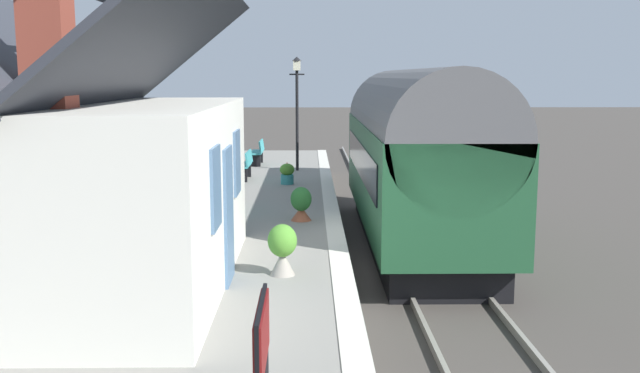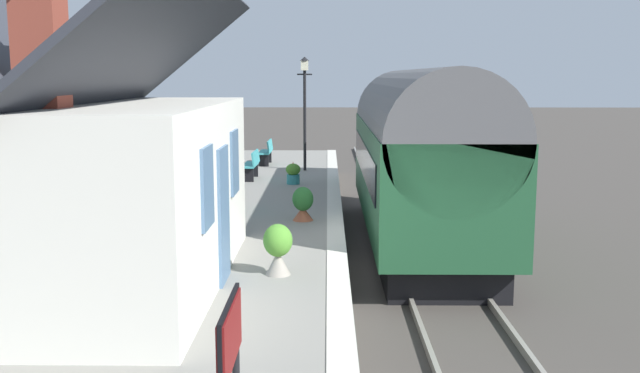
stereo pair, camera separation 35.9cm
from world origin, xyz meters
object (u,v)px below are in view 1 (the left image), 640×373
(planter_under_sign, at_px, (282,249))
(planter_bench_left, at_px, (152,162))
(train, at_px, (416,156))
(bench_platform_end, at_px, (245,164))
(station_building, at_px, (89,186))
(bench_by_lamp, at_px, (258,151))
(lamp_post_platform, at_px, (297,92))
(tree_behind_building, at_px, (26,80))
(bench_near_building, at_px, (222,191))
(station_sign_board, at_px, (262,353))
(planter_by_door, at_px, (208,154))
(planter_bench_right, at_px, (178,161))
(planter_corner_building, at_px, (287,173))
(planter_edge_far, at_px, (301,204))

(planter_under_sign, bearing_deg, planter_bench_left, 21.78)
(train, distance_m, planter_bench_left, 9.46)
(bench_platform_end, xyz_separation_m, planter_bench_left, (0.96, 3.09, -0.04))
(station_building, relative_size, planter_under_sign, 8.21)
(bench_by_lamp, bearing_deg, lamp_post_platform, -138.27)
(planter_under_sign, distance_m, tree_behind_building, 19.01)
(bench_near_building, bearing_deg, station_sign_board, -171.55)
(planter_by_door, bearing_deg, station_building, -178.76)
(bench_platform_end, bearing_deg, planter_bench_left, 72.75)
(planter_bench_right, bearing_deg, tree_behind_building, 58.45)
(planter_by_door, relative_size, tree_behind_building, 0.14)
(planter_under_sign, bearing_deg, bench_near_building, 16.74)
(planter_bench_left, height_order, tree_behind_building, tree_behind_building)
(bench_near_building, bearing_deg, planter_bench_right, 18.83)
(tree_behind_building, bearing_deg, planter_bench_right, -121.55)
(planter_bench_right, xyz_separation_m, planter_corner_building, (-2.32, -3.65, -0.08))
(tree_behind_building, bearing_deg, bench_platform_end, -121.21)
(planter_bench_right, relative_size, station_sign_board, 0.53)
(planter_edge_far, bearing_deg, bench_near_building, 59.57)
(planter_edge_far, bearing_deg, planter_corner_building, 5.08)
(bench_platform_end, relative_size, planter_edge_far, 1.88)
(bench_by_lamp, relative_size, tree_behind_building, 0.25)
(lamp_post_platform, bearing_deg, station_building, 167.61)
(planter_under_sign, bearing_deg, lamp_post_platform, -0.12)
(station_building, xyz_separation_m, bench_platform_end, (11.14, -1.34, -1.05))
(planter_under_sign, distance_m, station_sign_board, 6.23)
(station_sign_board, bearing_deg, planter_by_door, 9.12)
(tree_behind_building, bearing_deg, station_building, -156.01)
(bench_platform_end, xyz_separation_m, bench_by_lamp, (3.72, -0.14, 0.00))
(planter_by_door, height_order, planter_under_sign, planter_under_sign)
(planter_bench_right, height_order, planter_edge_far, planter_bench_right)
(planter_bench_right, distance_m, station_sign_board, 18.61)
(planter_bench_left, bearing_deg, tree_behind_building, 52.37)
(train, relative_size, planter_corner_building, 15.40)
(bench_platform_end, xyz_separation_m, planter_bench_right, (1.36, 2.33, -0.07))
(bench_platform_end, height_order, planter_edge_far, bench_platform_end)
(planter_corner_building, bearing_deg, planter_edge_far, -174.92)
(planter_corner_building, xyz_separation_m, planter_bench_left, (1.92, 4.41, 0.11))
(planter_bench_left, bearing_deg, train, -125.47)
(station_building, relative_size, planter_edge_far, 9.11)
(station_building, distance_m, planter_under_sign, 3.13)
(planter_under_sign, bearing_deg, planter_by_door, 12.60)
(planter_under_sign, height_order, planter_edge_far, planter_under_sign)
(bench_platform_end, height_order, bench_near_building, same)
(planter_bench_right, xyz_separation_m, planter_by_door, (2.35, -0.66, -0.00))
(planter_under_sign, distance_m, lamp_post_platform, 12.94)
(bench_by_lamp, distance_m, bench_near_building, 8.90)
(lamp_post_platform, bearing_deg, planter_corner_building, 175.36)
(bench_platform_end, distance_m, lamp_post_platform, 3.41)
(station_sign_board, bearing_deg, bench_platform_end, 5.55)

